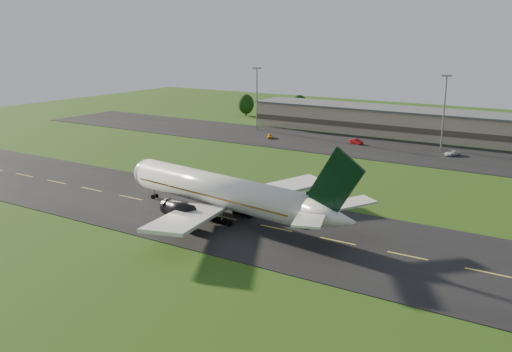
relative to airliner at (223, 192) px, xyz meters
The scene contains 10 objects.
ground 11.64m from the airliner, ahead, with size 360.00×360.00×0.00m, color #204210.
taxiway 11.62m from the airliner, ahead, with size 220.00×30.00×0.10m, color black.
apron 73.04m from the airliner, 81.59° to the left, with size 260.00×30.00×0.10m, color black.
airliner is the anchor object (origin of this frame).
terminal 97.80m from the airliner, 79.95° to the left, with size 145.00×16.00×8.40m.
light_mast_west 91.92m from the airliner, 118.96° to the left, with size 2.40×1.20×20.35m.
light_mast_centre 82.03m from the airliner, 78.94° to the left, with size 2.40×1.20×20.35m.
service_vehicle_a 76.89m from the airliner, 115.28° to the left, with size 1.49×3.71×1.26m, color orange.
service_vehicle_b 75.40m from the airliner, 95.39° to the left, with size 1.47×4.22×1.39m, color #A80B0D.
service_vehicle_c 76.50m from the airliner, 74.62° to the left, with size 2.17×4.70×1.30m, color silver.
Camera 1 is at (45.07, -76.37, 31.43)m, focal length 40.00 mm.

